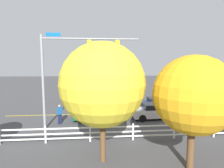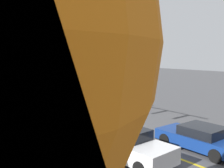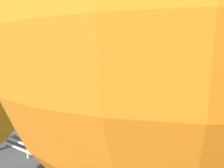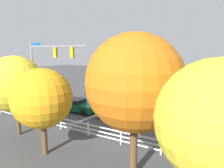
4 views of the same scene
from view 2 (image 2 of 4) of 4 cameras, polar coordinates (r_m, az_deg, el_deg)
name	(u,v)px [view 2 (image 2 of 4)]	position (r m, az deg, el deg)	size (l,w,h in m)	color
ground_plane	(103,130)	(17.21, -2.07, -9.97)	(120.00, 120.00, 0.00)	#444447
lane_center_stripe	(148,147)	(14.38, 7.85, -13.39)	(28.00, 0.16, 0.01)	gold
signal_assembly	(23,48)	(17.05, -18.79, 7.49)	(7.55, 0.37, 7.51)	gray
car_1	(71,122)	(16.58, -8.84, -8.22)	(4.78, 1.99, 1.41)	#0C4C2D
car_2	(129,145)	(12.50, 3.69, -13.10)	(4.36, 2.12, 1.43)	silver
car_3	(200,138)	(14.45, 18.48, -10.98)	(4.34, 2.05, 1.27)	navy
pedestrian	(34,111)	(19.07, -16.52, -5.72)	(0.47, 0.46, 1.69)	#191E3F
white_rail_fence	(15,163)	(11.53, -20.34, -15.73)	(26.10, 0.10, 1.15)	white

